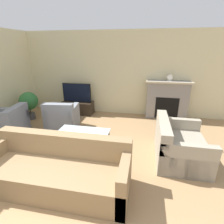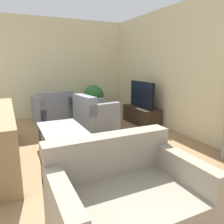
{
  "view_description": "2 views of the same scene",
  "coord_description": "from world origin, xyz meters",
  "px_view_note": "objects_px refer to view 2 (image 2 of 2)",
  "views": [
    {
      "loc": [
        1.25,
        -1.29,
        2.16
      ],
      "look_at": [
        0.49,
        2.67,
        0.68
      ],
      "focal_mm": 28.0,
      "sensor_mm": 36.0,
      "label": 1
    },
    {
      "loc": [
        3.5,
        1.16,
        1.51
      ],
      "look_at": [
        0.54,
        2.58,
        0.76
      ],
      "focal_mm": 35.0,
      "sensor_mm": 36.0,
      "label": 2
    }
  ],
  "objects_px": {
    "armchair_by_window": "(53,111)",
    "couch_loveseat": "(125,201)",
    "tv": "(142,94)",
    "coffee_table": "(62,130)",
    "potted_plant": "(94,96)",
    "armchair_accent": "(95,117)"
  },
  "relations": [
    {
      "from": "tv",
      "to": "potted_plant",
      "type": "height_order",
      "value": "tv"
    },
    {
      "from": "tv",
      "to": "potted_plant",
      "type": "bearing_deg",
      "value": -149.19
    },
    {
      "from": "tv",
      "to": "armchair_accent",
      "type": "xyz_separation_m",
      "value": [
        0.04,
        -1.27,
        -0.44
      ]
    },
    {
      "from": "couch_loveseat",
      "to": "coffee_table",
      "type": "xyz_separation_m",
      "value": [
        -2.02,
        -0.09,
        0.1
      ]
    },
    {
      "from": "armchair_by_window",
      "to": "coffee_table",
      "type": "height_order",
      "value": "armchair_by_window"
    },
    {
      "from": "armchair_by_window",
      "to": "couch_loveseat",
      "type": "bearing_deg",
      "value": 79.7
    },
    {
      "from": "tv",
      "to": "coffee_table",
      "type": "xyz_separation_m",
      "value": [
        0.98,
        -2.22,
        -0.35
      ]
    },
    {
      "from": "tv",
      "to": "armchair_by_window",
      "type": "xyz_separation_m",
      "value": [
        -1.09,
        -1.99,
        -0.44
      ]
    },
    {
      "from": "armchair_by_window",
      "to": "coffee_table",
      "type": "distance_m",
      "value": 2.08
    },
    {
      "from": "armchair_by_window",
      "to": "potted_plant",
      "type": "height_order",
      "value": "potted_plant"
    },
    {
      "from": "armchair_by_window",
      "to": "armchair_accent",
      "type": "height_order",
      "value": "same"
    },
    {
      "from": "couch_loveseat",
      "to": "potted_plant",
      "type": "xyz_separation_m",
      "value": [
        -4.31,
        1.36,
        0.27
      ]
    },
    {
      "from": "tv",
      "to": "armchair_accent",
      "type": "relative_size",
      "value": 1.1
    },
    {
      "from": "coffee_table",
      "to": "couch_loveseat",
      "type": "bearing_deg",
      "value": 2.44
    },
    {
      "from": "armchair_by_window",
      "to": "coffee_table",
      "type": "xyz_separation_m",
      "value": [
        2.07,
        -0.24,
        0.09
      ]
    },
    {
      "from": "armchair_by_window",
      "to": "coffee_table",
      "type": "bearing_deg",
      "value": 75.27
    },
    {
      "from": "tv",
      "to": "coffee_table",
      "type": "relative_size",
      "value": 0.86
    },
    {
      "from": "armchair_accent",
      "to": "coffee_table",
      "type": "height_order",
      "value": "armchair_accent"
    },
    {
      "from": "tv",
      "to": "armchair_by_window",
      "type": "height_order",
      "value": "tv"
    },
    {
      "from": "tv",
      "to": "coffee_table",
      "type": "height_order",
      "value": "tv"
    },
    {
      "from": "tv",
      "to": "potted_plant",
      "type": "distance_m",
      "value": 1.53
    },
    {
      "from": "potted_plant",
      "to": "couch_loveseat",
      "type": "bearing_deg",
      "value": -17.54
    }
  ]
}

